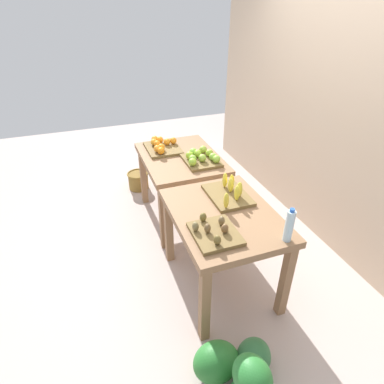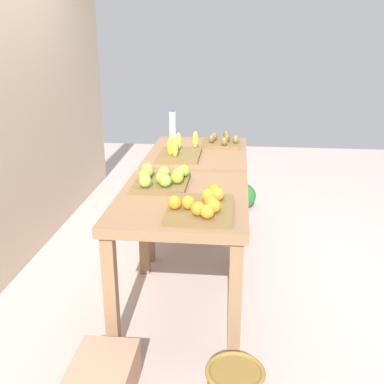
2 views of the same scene
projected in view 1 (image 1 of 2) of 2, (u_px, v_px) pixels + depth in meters
The scene contains 12 objects.
ground_plane at pixel (198, 245), 3.40m from camera, with size 8.00×8.00×0.00m, color #BCA9A1.
back_wall at pixel (334, 91), 3.01m from camera, with size 4.40×0.12×3.00m, color beige.
display_table_left at pixel (181, 166), 3.50m from camera, with size 1.04×0.80×0.79m.
display_table_right at pixel (223, 224), 2.60m from camera, with size 1.04×0.80×0.79m.
orange_bin at pixel (162, 146), 3.57m from camera, with size 0.45×0.37×0.11m.
apple_bin at pixel (201, 158), 3.30m from camera, with size 0.40×0.36×0.11m.
banana_crate at pixel (229, 193), 2.72m from camera, with size 0.44×0.32×0.17m.
kiwi_bin at pixel (214, 232), 2.29m from camera, with size 0.36×0.32×0.10m.
water_bottle at pixel (289, 226), 2.19m from camera, with size 0.06×0.06×0.27m.
watermelon_pile at pixel (239, 372), 2.08m from camera, with size 0.57×0.62×0.47m.
wicker_basket at pixel (138, 180), 4.35m from camera, with size 0.29×0.29×0.23m.
cardboard_produce_box at pixel (184, 174), 4.54m from camera, with size 0.40×0.30×0.22m, color tan.
Camera 1 is at (2.43, -0.94, 2.26)m, focal length 29.94 mm.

